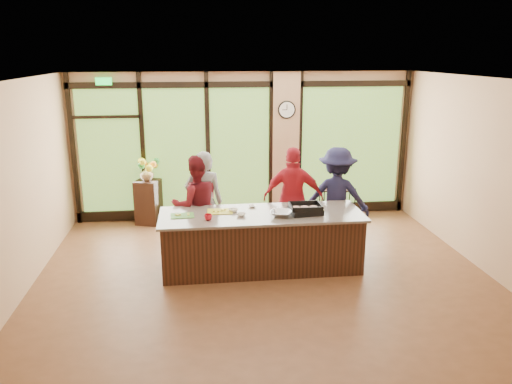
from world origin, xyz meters
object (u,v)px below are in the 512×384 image
object	(u,v)px
roasting_pan	(305,211)
flower_stand	(149,202)
bar_cart	(337,202)
cook_right	(337,197)
island_base	(261,242)
cook_left	(204,202)

from	to	relation	value
roasting_pan	flower_stand	world-z (taller)	roasting_pan
bar_cart	flower_stand	bearing A→B (deg)	175.86
cook_right	bar_cart	world-z (taller)	cook_right
island_base	cook_left	size ratio (longest dim) A/B	1.74
cook_left	cook_right	xyz separation A→B (m)	(2.34, 0.03, 0.00)
island_base	roasting_pan	bearing A→B (deg)	-7.16
cook_right	cook_left	bearing A→B (deg)	19.23
island_base	flower_stand	size ratio (longest dim) A/B	3.46
cook_left	roasting_pan	bearing A→B (deg)	152.56
cook_right	roasting_pan	size ratio (longest dim) A/B	3.69
flower_stand	roasting_pan	bearing A→B (deg)	-26.35
bar_cart	cook_left	bearing A→B (deg)	-153.69
flower_stand	cook_left	bearing A→B (deg)	-39.21
flower_stand	bar_cart	bearing A→B (deg)	5.16
island_base	roasting_pan	size ratio (longest dim) A/B	6.40
cook_right	bar_cart	xyz separation A→B (m)	(0.26, 0.83, -0.35)
cook_right	roasting_pan	bearing A→B (deg)	68.62
island_base	cook_left	world-z (taller)	cook_left
cook_right	roasting_pan	world-z (taller)	cook_right
flower_stand	cook_right	bearing A→B (deg)	-8.09
bar_cart	roasting_pan	bearing A→B (deg)	-112.43
island_base	flower_stand	bearing A→B (deg)	128.97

